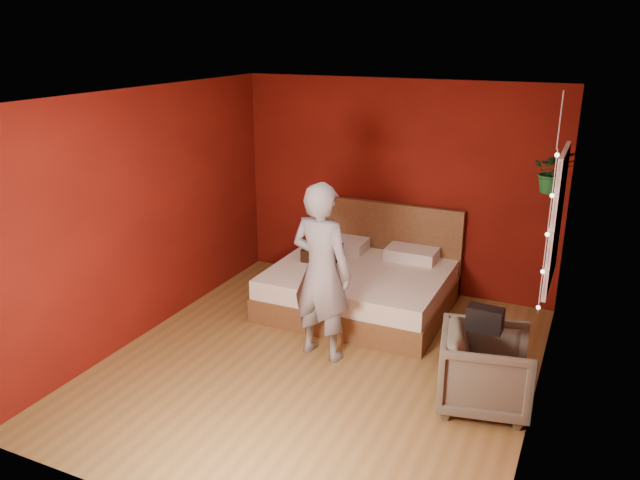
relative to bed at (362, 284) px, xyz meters
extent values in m
plane|color=olive|center=(0.11, -1.44, -0.29)|extent=(4.50, 4.50, 0.00)
cube|color=#67120A|center=(0.11, 0.82, 1.01)|extent=(4.00, 0.02, 2.60)
cube|color=#67120A|center=(0.11, -3.70, 1.01)|extent=(4.00, 0.02, 2.60)
cube|color=#67120A|center=(-1.90, -1.44, 1.01)|extent=(0.02, 4.50, 2.60)
cube|color=#67120A|center=(2.12, -1.44, 1.01)|extent=(0.02, 4.50, 2.60)
cube|color=silver|center=(0.11, -1.44, 2.32)|extent=(4.00, 4.50, 0.02)
cube|color=white|center=(2.08, -0.54, 1.21)|extent=(0.04, 0.97, 1.27)
cube|color=black|center=(2.07, -0.54, 1.21)|extent=(0.02, 0.85, 1.15)
cube|color=white|center=(2.06, -0.54, 1.21)|extent=(0.03, 0.05, 1.15)
cube|color=white|center=(2.06, -0.54, 1.21)|extent=(0.03, 0.85, 0.05)
cylinder|color=silver|center=(2.05, -1.07, 1.21)|extent=(0.01, 0.01, 1.45)
sphere|color=#FFF2CC|center=(2.05, -1.07, 0.54)|extent=(0.04, 0.04, 0.04)
sphere|color=#FFF2CC|center=(2.05, -1.07, 0.88)|extent=(0.04, 0.04, 0.04)
sphere|color=#FFF2CC|center=(2.05, -1.07, 1.21)|extent=(0.04, 0.04, 0.04)
sphere|color=#FFF2CC|center=(2.05, -1.07, 1.55)|extent=(0.04, 0.04, 0.04)
sphere|color=#FFF2CC|center=(2.05, -1.07, 1.89)|extent=(0.04, 0.04, 0.04)
cube|color=brown|center=(0.00, -0.09, -0.15)|extent=(2.01, 1.71, 0.28)
cube|color=white|center=(0.00, -0.09, 0.10)|extent=(1.97, 1.67, 0.22)
cube|color=brown|center=(0.00, 0.72, 0.26)|extent=(2.01, 0.08, 1.10)
cube|color=silver|center=(-0.45, 0.48, 0.28)|extent=(0.60, 0.38, 0.14)
cube|color=silver|center=(0.45, 0.48, 0.28)|extent=(0.60, 0.38, 0.14)
imported|color=gray|center=(0.05, -1.26, 0.61)|extent=(0.72, 0.53, 1.80)
imported|color=#625D4D|center=(1.71, -1.50, 0.07)|extent=(0.91, 0.89, 0.71)
cube|color=black|center=(1.67, -1.47, 0.52)|extent=(0.30, 0.16, 0.21)
cube|color=black|center=(-0.54, 0.06, 0.29)|extent=(0.48, 0.48, 0.15)
cylinder|color=silver|center=(1.98, -0.06, 2.04)|extent=(0.01, 0.01, 0.55)
imported|color=#1C632B|center=(1.98, -0.06, 1.55)|extent=(0.45, 0.41, 0.43)
camera|label=1|loc=(2.39, -6.39, 2.85)|focal=35.00mm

